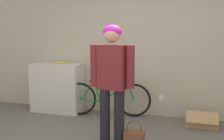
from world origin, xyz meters
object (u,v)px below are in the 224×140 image
at_px(person, 112,76).
at_px(bicycle, 107,98).
at_px(banana, 62,63).
at_px(handbag, 134,139).
at_px(cardboard_box, 201,120).

height_order(person, bicycle, person).
distance_m(banana, handbag, 2.29).
xyz_separation_m(bicycle, banana, (-0.93, 0.05, 0.63)).
bearing_deg(handbag, bicycle, 122.63).
xyz_separation_m(banana, handbag, (1.71, -1.26, -0.85)).
xyz_separation_m(person, bicycle, (-0.47, 1.23, -0.64)).
height_order(person, banana, person).
bearing_deg(cardboard_box, banana, 177.58).
xyz_separation_m(bicycle, cardboard_box, (1.70, -0.06, -0.24)).
relative_size(bicycle, handbag, 4.26).
height_order(bicycle, banana, banana).
bearing_deg(person, handbag, 14.03).
distance_m(banana, cardboard_box, 2.77).
relative_size(person, handbag, 4.32).
bearing_deg(handbag, person, -176.59).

